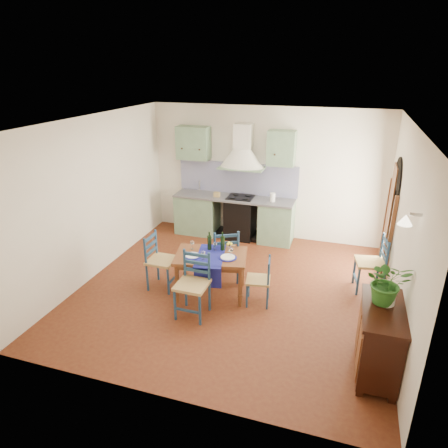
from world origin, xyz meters
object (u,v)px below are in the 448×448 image
(dining_table, at_px, (211,259))
(sideboard, at_px, (379,338))
(chair_near, at_px, (193,284))
(potted_plant, at_px, (387,282))

(dining_table, distance_m, sideboard, 2.77)
(chair_near, xyz_separation_m, potted_plant, (2.61, -0.36, 0.70))
(dining_table, bearing_deg, chair_near, -96.68)
(chair_near, relative_size, potted_plant, 1.78)
(dining_table, height_order, potted_plant, potted_plant)
(sideboard, bearing_deg, potted_plant, 89.97)
(sideboard, xyz_separation_m, potted_plant, (0.00, 0.13, 0.71))
(chair_near, distance_m, potted_plant, 2.72)
(potted_plant, bearing_deg, dining_table, 158.85)
(chair_near, bearing_deg, sideboard, -10.62)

